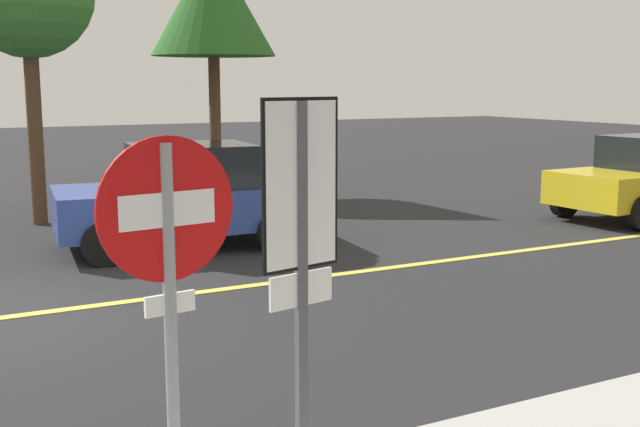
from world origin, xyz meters
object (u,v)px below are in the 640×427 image
Objects in this scene: stop_sign at (169,278)px; car_blue_approaching at (183,196)px; tree_centre_verge at (213,1)px; speed_limit_sign at (301,230)px.

car_blue_approaching is at bearing 71.33° from stop_sign.
tree_centre_verge is at bearing 68.49° from stop_sign.
tree_centre_verge is (2.52, 5.24, 3.59)m from car_blue_approaching.
tree_centre_verge reaches higher than stop_sign.
tree_centre_verge is at bearing 64.30° from car_blue_approaching.
tree_centre_verge is at bearing 71.46° from speed_limit_sign.
tree_centre_verge is (4.44, 13.24, 2.64)m from speed_limit_sign.
speed_limit_sign is 14.21m from tree_centre_verge.
speed_limit_sign is 8.28m from car_blue_approaching.
speed_limit_sign is 0.63× the size of car_blue_approaching.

